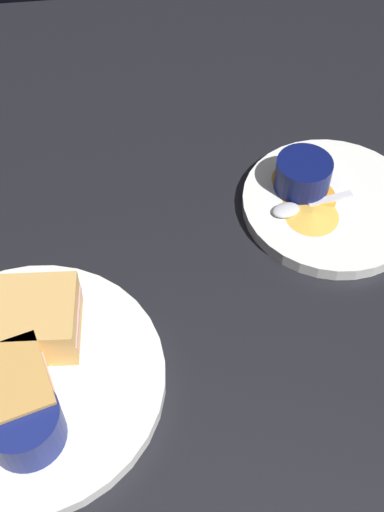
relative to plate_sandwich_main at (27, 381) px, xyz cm
name	(u,v)px	position (x,y,z in cm)	size (l,w,h in cm)	color
ground_plane	(97,280)	(6.78, 12.60, -2.30)	(110.00, 110.00, 3.00)	black
plate_sandwich_main	(27,381)	(0.00, 0.00, 0.00)	(26.27, 26.27, 1.60)	white
sandwich_half_near	(9,321)	(-1.18, 4.85, 3.20)	(13.75, 8.57, 4.80)	tan
ramekin_dark_sauce	(24,425)	(0.48, -5.89, 3.15)	(6.82, 6.82, 4.40)	navy
spoon_by_dark_ramekin	(44,378)	(1.75, -0.57, 1.16)	(3.75, 9.93, 0.80)	silver
plate_chips_companion	(331,205)	(34.28, 18.38, 0.00)	(20.56, 20.56, 1.60)	white
ramekin_light_gravy	(303,174)	(31.19, 20.95, 2.87)	(6.43, 6.43, 3.86)	#0C144C
spoon_by_gravy_ramekin	(297,207)	(29.85, 17.43, 1.16)	(9.94, 3.54, 0.80)	silver
plantain_chip_scatter	(306,196)	(31.38, 19.15, 1.10)	(8.76, 14.19, 0.60)	gold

